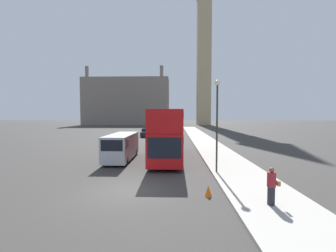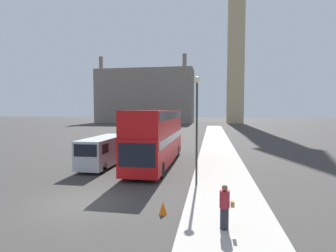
% 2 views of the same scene
% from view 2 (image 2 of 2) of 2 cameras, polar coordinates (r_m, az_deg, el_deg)
% --- Properties ---
extents(ground_plane, '(300.00, 300.00, 0.00)m').
position_cam_2_polar(ground_plane, '(13.61, -18.68, -15.52)').
color(ground_plane, '#383533').
extents(sidewalk_strip, '(3.69, 120.00, 0.15)m').
position_cam_2_polar(sidewalk_strip, '(12.14, 12.73, -17.43)').
color(sidewalk_strip, '#ADA89E').
rests_on(sidewalk_strip, ground_plane).
extents(clock_tower, '(5.57, 5.74, 71.46)m').
position_cam_2_polar(clock_tower, '(94.94, 14.66, 23.24)').
color(clock_tower, tan).
rests_on(clock_tower, ground_plane).
extents(building_block_distant, '(33.52, 10.99, 22.44)m').
position_cam_2_polar(building_block_distant, '(92.73, -4.96, 6.47)').
color(building_block_distant, slate).
rests_on(building_block_distant, ground_plane).
extents(red_double_decker_bus, '(2.59, 11.50, 4.36)m').
position_cam_2_polar(red_double_decker_bus, '(20.97, -2.46, -1.86)').
color(red_double_decker_bus, '#B71114').
rests_on(red_double_decker_bus, ground_plane).
extents(white_van, '(1.96, 6.17, 2.28)m').
position_cam_2_polar(white_van, '(21.09, -13.87, -5.23)').
color(white_van, '#B2B7BC').
rests_on(white_van, ground_plane).
extents(pedestrian, '(0.52, 0.36, 1.60)m').
position_cam_2_polar(pedestrian, '(9.95, 12.25, -16.84)').
color(pedestrian, '#23232D').
rests_on(pedestrian, sidewalk_strip).
extents(street_lamp, '(0.36, 0.36, 6.12)m').
position_cam_2_polar(street_lamp, '(14.82, 6.29, 2.46)').
color(street_lamp, '#2D332D').
rests_on(street_lamp, sidewalk_strip).
extents(parked_sedan, '(1.77, 4.46, 1.46)m').
position_cam_2_polar(parked_sedan, '(41.63, -2.78, -1.65)').
color(parked_sedan, black).
rests_on(parked_sedan, ground_plane).
extents(traffic_cone, '(0.36, 0.36, 0.55)m').
position_cam_2_polar(traffic_cone, '(11.55, -1.10, -17.40)').
color(traffic_cone, orange).
rests_on(traffic_cone, ground_plane).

